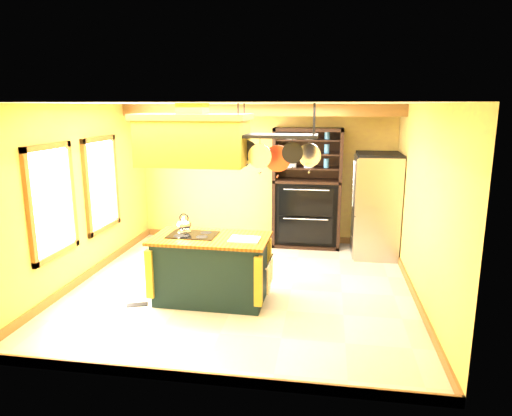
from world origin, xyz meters
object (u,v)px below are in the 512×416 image
(pot_rack, at_px, (278,144))
(refrigerator, at_px, (375,207))
(range_hood, at_px, (193,138))
(hutch, at_px, (307,201))
(kitchen_island, at_px, (211,268))

(pot_rack, distance_m, refrigerator, 3.12)
(range_hood, relative_size, hutch, 0.65)
(pot_rack, bearing_deg, range_hood, -179.39)
(kitchen_island, distance_m, pot_rack, 1.94)
(hutch, bearing_deg, kitchen_island, -112.91)
(kitchen_island, relative_size, range_hood, 1.09)
(range_hood, relative_size, refrigerator, 0.81)
(kitchen_island, relative_size, refrigerator, 0.88)
(pot_rack, relative_size, hutch, 0.49)
(refrigerator, bearing_deg, range_hood, -137.54)
(pot_rack, bearing_deg, kitchen_island, -179.31)
(range_hood, xyz_separation_m, refrigerator, (2.62, 2.40, -1.37))
(range_hood, height_order, hutch, range_hood)
(pot_rack, bearing_deg, hutch, 84.38)
(kitchen_island, height_order, hutch, hutch)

